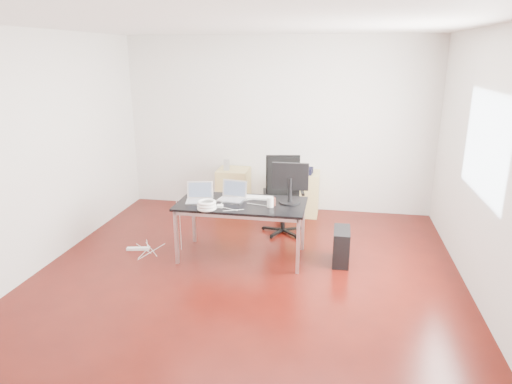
% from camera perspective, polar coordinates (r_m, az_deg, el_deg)
% --- Properties ---
extents(room_shell, '(5.00, 5.00, 5.00)m').
position_cam_1_polar(room_shell, '(5.06, -0.71, 4.19)').
color(room_shell, '#3A0A06').
rests_on(room_shell, ground).
extents(desk, '(1.60, 0.80, 0.73)m').
position_cam_1_polar(desk, '(5.72, -1.82, -1.86)').
color(desk, black).
rests_on(desk, ground).
extents(office_chair, '(0.55, 0.57, 1.08)m').
position_cam_1_polar(office_chair, '(6.62, 3.41, 0.11)').
color(office_chair, black).
rests_on(office_chair, ground).
extents(filing_cabinet_left, '(0.50, 0.50, 0.70)m').
position_cam_1_polar(filing_cabinet_left, '(7.58, -2.81, 0.31)').
color(filing_cabinet_left, tan).
rests_on(filing_cabinet_left, ground).
extents(filing_cabinet_right, '(0.50, 0.50, 0.70)m').
position_cam_1_polar(filing_cabinet_right, '(7.42, 5.88, -0.15)').
color(filing_cabinet_right, tan).
rests_on(filing_cabinet_right, ground).
extents(pc_tower, '(0.20, 0.45, 0.44)m').
position_cam_1_polar(pc_tower, '(5.81, 10.61, -6.68)').
color(pc_tower, black).
rests_on(pc_tower, ground).
extents(wastebasket, '(0.30, 0.30, 0.28)m').
position_cam_1_polar(wastebasket, '(7.53, 3.16, -1.49)').
color(wastebasket, black).
rests_on(wastebasket, ground).
extents(power_strip, '(0.31, 0.12, 0.04)m').
position_cam_1_polar(power_strip, '(6.34, -14.53, -6.87)').
color(power_strip, white).
rests_on(power_strip, ground).
extents(laptop_left, '(0.38, 0.32, 0.23)m').
position_cam_1_polar(laptop_left, '(5.80, -7.08, -0.59)').
color(laptop_left, silver).
rests_on(laptop_left, desk).
extents(laptop_right, '(0.37, 0.30, 0.23)m').
position_cam_1_polar(laptop_right, '(5.82, -2.96, -0.42)').
color(laptop_right, silver).
rests_on(laptop_right, desk).
extents(monitor, '(0.45, 0.26, 0.51)m').
position_cam_1_polar(monitor, '(5.64, 4.30, 1.41)').
color(monitor, black).
rests_on(monitor, desk).
extents(keyboard, '(0.44, 0.15, 0.02)m').
position_cam_1_polar(keyboard, '(5.88, -0.03, -0.68)').
color(keyboard, white).
rests_on(keyboard, desk).
extents(cup_white, '(0.10, 0.10, 0.12)m').
position_cam_1_polar(cup_white, '(5.53, 1.79, -1.29)').
color(cup_white, white).
rests_on(cup_white, desk).
extents(cup_brown, '(0.09, 0.09, 0.10)m').
position_cam_1_polar(cup_brown, '(5.59, 2.09, -1.19)').
color(cup_brown, '#4F241B').
rests_on(cup_brown, desk).
extents(cable_coil, '(0.24, 0.24, 0.11)m').
position_cam_1_polar(cable_coil, '(5.48, -6.17, -1.65)').
color(cable_coil, white).
rests_on(cable_coil, desk).
extents(power_adapter, '(0.07, 0.07, 0.03)m').
position_cam_1_polar(power_adapter, '(5.55, -4.55, -1.77)').
color(power_adapter, white).
rests_on(power_adapter, desk).
extents(speaker, '(0.10, 0.09, 0.18)m').
position_cam_1_polar(speaker, '(7.42, -3.70, 3.43)').
color(speaker, '#9E9E9E').
rests_on(speaker, filing_cabinet_left).
extents(navy_garment, '(0.32, 0.26, 0.09)m').
position_cam_1_polar(navy_garment, '(7.25, 5.89, 2.68)').
color(navy_garment, black).
rests_on(navy_garment, filing_cabinet_right).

